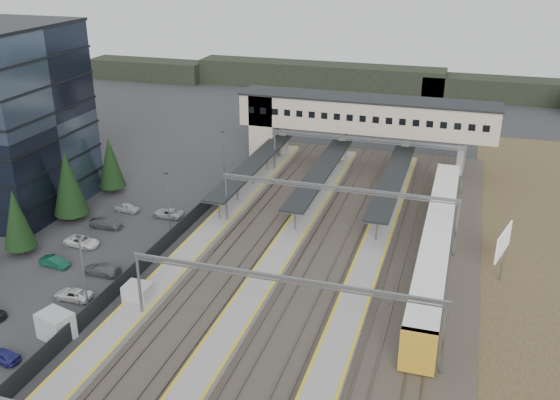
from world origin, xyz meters
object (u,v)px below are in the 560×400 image
(relay_cabin_near, at_px, (56,326))
(billboard, at_px, (503,243))
(relay_cabin_far, at_px, (138,295))
(footbridge, at_px, (348,117))
(train, at_px, (436,243))

(relay_cabin_near, relative_size, billboard, 0.62)
(relay_cabin_far, xyz_separation_m, footbridge, (11.27, 47.85, 6.75))
(relay_cabin_near, xyz_separation_m, train, (32.05, 25.39, 0.95))
(relay_cabin_far, bearing_deg, train, 33.58)
(relay_cabin_near, xyz_separation_m, relay_cabin_far, (4.48, 7.09, -0.09))
(relay_cabin_far, xyz_separation_m, train, (27.57, 18.30, 1.04))
(footbridge, bearing_deg, relay_cabin_far, -103.25)
(relay_cabin_far, bearing_deg, footbridge, 76.75)
(train, bearing_deg, relay_cabin_far, -146.42)
(relay_cabin_near, relative_size, relay_cabin_far, 1.36)
(relay_cabin_near, height_order, train, train)
(relay_cabin_far, distance_m, footbridge, 49.62)
(relay_cabin_far, xyz_separation_m, billboard, (34.58, 18.22, 2.12))
(relay_cabin_far, bearing_deg, billboard, 27.78)
(footbridge, xyz_separation_m, billboard, (23.31, -29.63, -4.63))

